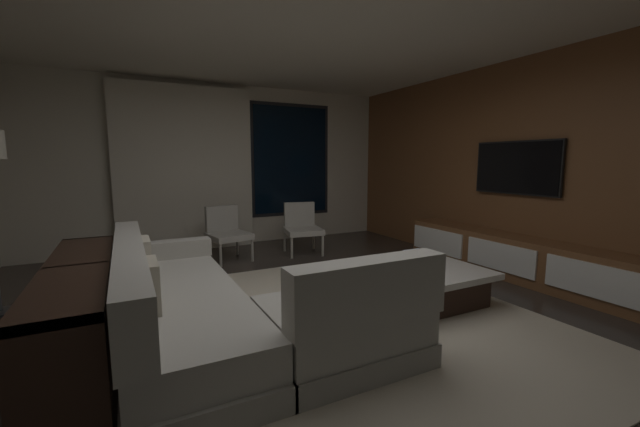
% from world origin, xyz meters
% --- Properties ---
extents(floor, '(9.20, 9.20, 0.00)m').
position_xyz_m(floor, '(0.00, 0.00, 0.00)').
color(floor, '#332B26').
extents(back_wall_with_window, '(6.60, 0.30, 2.70)m').
position_xyz_m(back_wall_with_window, '(-0.06, 3.62, 1.34)').
color(back_wall_with_window, beige).
rests_on(back_wall_with_window, floor).
extents(media_wall, '(0.12, 7.80, 2.70)m').
position_xyz_m(media_wall, '(3.06, 0.00, 1.35)').
color(media_wall, brown).
rests_on(media_wall, floor).
extents(ceiling, '(8.20, 8.20, 0.00)m').
position_xyz_m(ceiling, '(0.00, 0.00, 2.70)').
color(ceiling, beige).
extents(area_rug, '(3.20, 3.80, 0.01)m').
position_xyz_m(area_rug, '(0.35, -0.10, 0.01)').
color(area_rug, beige).
rests_on(area_rug, floor).
extents(sectional_couch, '(1.98, 2.50, 0.82)m').
position_xyz_m(sectional_couch, '(-0.84, -0.07, 0.29)').
color(sectional_couch, gray).
rests_on(sectional_couch, floor).
extents(coffee_table, '(1.16, 1.16, 0.36)m').
position_xyz_m(coffee_table, '(1.19, 0.02, 0.19)').
color(coffee_table, black).
rests_on(coffee_table, floor).
extents(book_stack_on_coffee_table, '(0.29, 0.22, 0.11)m').
position_xyz_m(book_stack_on_coffee_table, '(1.33, 0.20, 0.41)').
color(book_stack_on_coffee_table, slate).
rests_on(book_stack_on_coffee_table, coffee_table).
extents(accent_chair_near_window, '(0.63, 0.64, 0.78)m').
position_xyz_m(accent_chair_near_window, '(1.01, 2.48, 0.43)').
color(accent_chair_near_window, '#B2ADA0').
rests_on(accent_chair_near_window, floor).
extents(accent_chair_by_curtain, '(0.63, 0.65, 0.78)m').
position_xyz_m(accent_chair_by_curtain, '(-0.15, 2.60, 0.43)').
color(accent_chair_by_curtain, '#B2ADA0').
rests_on(accent_chair_by_curtain, floor).
extents(media_console, '(0.46, 3.10, 0.52)m').
position_xyz_m(media_console, '(2.77, 0.05, 0.25)').
color(media_console, brown).
rests_on(media_console, floor).
extents(mounted_tv, '(0.05, 1.16, 0.67)m').
position_xyz_m(mounted_tv, '(2.95, 0.25, 1.35)').
color(mounted_tv, black).
extents(console_table_behind_couch, '(0.40, 2.10, 0.74)m').
position_xyz_m(console_table_behind_couch, '(-1.76, 0.06, 0.41)').
color(console_table_behind_couch, black).
rests_on(console_table_behind_couch, floor).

